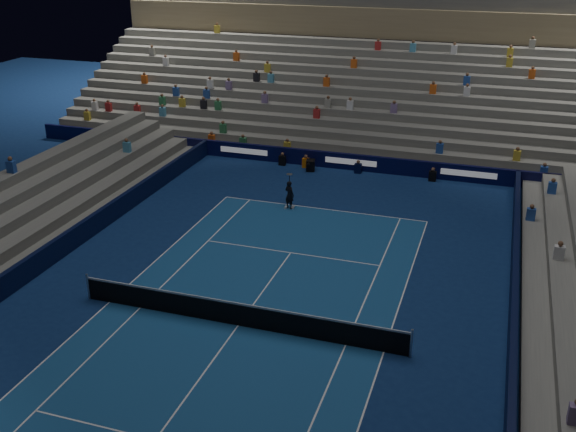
{
  "coord_description": "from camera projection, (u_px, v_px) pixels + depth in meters",
  "views": [
    {
      "loc": [
        8.37,
        -19.68,
        13.61
      ],
      "look_at": [
        0.0,
        6.0,
        2.0
      ],
      "focal_mm": 41.75,
      "sensor_mm": 36.0,
      "label": 1
    }
  ],
  "objects": [
    {
      "name": "sponsor_barrier_far",
      "position": [
        351.0,
        162.0,
        40.91
      ],
      "size": [
        44.0,
        0.25,
        1.0
      ],
      "primitive_type": "cube",
      "color": "#080932",
      "rests_on": "ground"
    },
    {
      "name": "tennis_player",
      "position": [
        289.0,
        195.0,
        35.12
      ],
      "size": [
        0.65,
        0.55,
        1.53
      ],
      "primitive_type": "imported",
      "rotation": [
        0.0,
        0.0,
        2.75
      ],
      "color": "black",
      "rests_on": "ground"
    },
    {
      "name": "ground",
      "position": [
        238.0,
        326.0,
        24.95
      ],
      "size": [
        90.0,
        90.0,
        0.0
      ],
      "primitive_type": "plane",
      "color": "navy",
      "rests_on": "ground"
    },
    {
      "name": "tennis_net",
      "position": [
        238.0,
        314.0,
        24.75
      ],
      "size": [
        12.9,
        0.1,
        1.1
      ],
      "color": "#B2B2B7",
      "rests_on": "ground"
    },
    {
      "name": "grandstand_main",
      "position": [
        382.0,
        84.0,
        47.98
      ],
      "size": [
        44.0,
        15.2,
        11.2
      ],
      "color": "slate",
      "rests_on": "ground"
    },
    {
      "name": "sponsor_barrier_east",
      "position": [
        512.0,
        362.0,
        21.99
      ],
      "size": [
        0.25,
        37.0,
        1.0
      ],
      "primitive_type": "cube",
      "color": "black",
      "rests_on": "ground"
    },
    {
      "name": "sponsor_barrier_west",
      "position": [
        19.0,
        275.0,
        27.51
      ],
      "size": [
        0.25,
        37.0,
        1.0
      ],
      "primitive_type": "cube",
      "color": "black",
      "rests_on": "ground"
    },
    {
      "name": "broadcast_camera",
      "position": [
        310.0,
        165.0,
        40.8
      ],
      "size": [
        0.63,
        1.03,
        0.68
      ],
      "color": "black",
      "rests_on": "ground"
    },
    {
      "name": "court_surface",
      "position": [
        238.0,
        325.0,
        24.94
      ],
      "size": [
        10.97,
        23.77,
        0.01
      ],
      "primitive_type": "cube",
      "color": "navy",
      "rests_on": "ground"
    }
  ]
}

